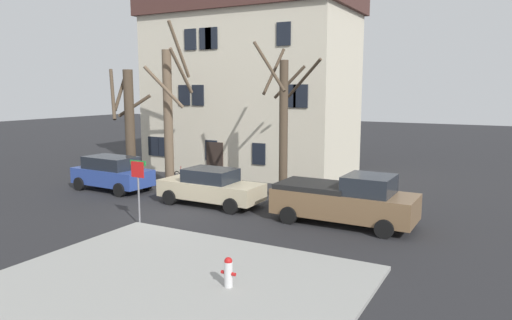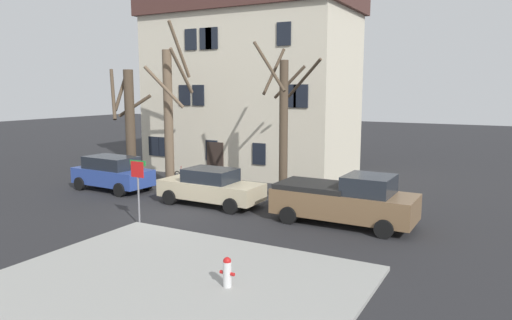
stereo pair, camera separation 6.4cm
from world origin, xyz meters
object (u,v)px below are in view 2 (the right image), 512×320
Objects in this scene: fire_hydrant at (227,272)px; tree_bare_near at (129,123)px; car_beige_sedan at (211,187)px; tree_bare_far at (284,122)px; pickup_truck_brown at (345,200)px; car_blue_wagon at (112,173)px; tree_bare_mid at (169,112)px; building_main at (251,78)px; street_sign_pole at (138,180)px; bicycle_leaning at (183,178)px.

tree_bare_near is at bearing 141.81° from fire_hydrant.
tree_bare_near is at bearing 160.44° from car_beige_sedan.
tree_bare_far is 5.43m from pickup_truck_brown.
pickup_truck_brown is (12.44, -0.26, 0.05)m from car_blue_wagon.
pickup_truck_brown is at bearing -0.65° from car_beige_sedan.
tree_bare_far is at bearing -1.62° from tree_bare_mid.
car_blue_wagon is at bearing 178.25° from car_beige_sedan.
building_main reaches higher than pickup_truck_brown.
building_main is 2.05× the size of tree_bare_near.
street_sign_pole is at bearing -98.53° from car_beige_sedan.
pickup_truck_brown is at bearing -44.55° from building_main.
tree_bare_mid is 14.70m from fire_hydrant.
tree_bare_far is at bearing 145.44° from pickup_truck_brown.
car_blue_wagon is 12.44m from pickup_truck_brown.
car_beige_sedan is 9.25m from fire_hydrant.
tree_bare_mid is 10.80× the size of fire_hydrant.
building_main reaches higher than car_blue_wagon.
tree_bare_mid is at bearing -104.44° from building_main.
tree_bare_mid is 4.35m from car_blue_wagon.
tree_bare_far is at bearing 47.85° from car_beige_sedan.
building_main reaches higher than street_sign_pole.
tree_bare_mid is at bearing -168.04° from bicycle_leaning.
tree_bare_mid is 8.12m from street_sign_pole.
tree_bare_mid is at bearing 148.11° from car_beige_sedan.
pickup_truck_brown is 2.17× the size of street_sign_pole.
tree_bare_far is at bearing -50.24° from building_main.
bicycle_leaning is (-9.29, 10.37, -0.16)m from fire_hydrant.
tree_bare_near reaches higher than pickup_truck_brown.
car_blue_wagon is (-3.29, -8.74, -4.95)m from building_main.
building_main reaches higher than tree_bare_mid.
tree_bare_far is at bearing 65.86° from street_sign_pole.
car_blue_wagon is 0.90× the size of car_beige_sedan.
street_sign_pole reaches higher than pickup_truck_brown.
building_main reaches higher than tree_bare_far.
car_beige_sedan reaches higher than bicycle_leaning.
pickup_truck_brown is (3.88, -2.67, -2.70)m from tree_bare_far.
car_blue_wagon is 5.46× the size of fire_hydrant.
tree_bare_near is (-4.24, -6.39, -2.55)m from building_main.
tree_bare_near is at bearing 135.12° from street_sign_pole.
fire_hydrant is (11.71, -7.61, -0.38)m from car_blue_wagon.
street_sign_pole is at bearing -79.84° from building_main.
tree_bare_near reaches higher than car_blue_wagon.
bicycle_leaning is at bearing 48.73° from car_blue_wagon.
tree_bare_far is 10.96m from fire_hydrant.
tree_bare_mid reaches higher than bicycle_leaning.
building_main is 19.15m from fire_hydrant.
car_beige_sedan is at bearing -19.56° from tree_bare_near.
bicycle_leaning reaches higher than fire_hydrant.
fire_hydrant is at bearing -45.60° from tree_bare_mid.
car_blue_wagon reaches higher than fire_hydrant.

